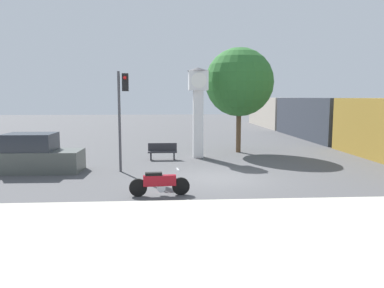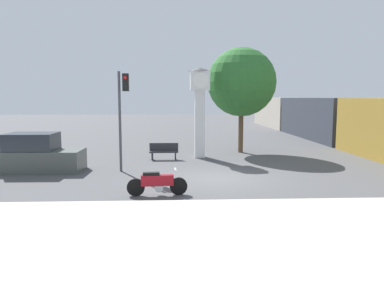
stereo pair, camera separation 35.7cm
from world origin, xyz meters
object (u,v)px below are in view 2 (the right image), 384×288
(traffic_light, at_px, (123,104))
(bench, at_px, (164,151))
(parked_car, at_px, (36,155))
(freight_train, at_px, (318,118))
(street_tree, at_px, (242,82))
(motorcycle, at_px, (157,183))
(clock_tower, at_px, (200,98))

(traffic_light, xyz_separation_m, bench, (1.77, 3.24, -2.67))
(bench, xyz_separation_m, parked_car, (-5.91, -3.00, 0.26))
(freight_train, xyz_separation_m, traffic_light, (-14.60, -13.92, 1.46))
(freight_train, xyz_separation_m, street_tree, (-8.08, -8.09, 2.67))
(street_tree, height_order, parked_car, street_tree)
(street_tree, bearing_deg, freight_train, 45.04)
(motorcycle, relative_size, parked_car, 0.50)
(clock_tower, xyz_separation_m, freight_train, (10.79, 9.93, -1.68))
(motorcycle, relative_size, bench, 1.33)
(motorcycle, xyz_separation_m, bench, (0.01, 7.66, 0.04))
(traffic_light, relative_size, street_tree, 0.71)
(traffic_light, distance_m, street_tree, 8.84)
(motorcycle, distance_m, street_tree, 11.97)
(clock_tower, xyz_separation_m, parked_car, (-7.95, -3.76, -2.63))
(freight_train, bearing_deg, motorcycle, -124.99)
(street_tree, xyz_separation_m, parked_car, (-10.66, -5.60, -3.62))
(traffic_light, relative_size, bench, 2.89)
(street_tree, bearing_deg, parked_car, -152.30)
(traffic_light, height_order, parked_car, traffic_light)
(freight_train, bearing_deg, traffic_light, -136.36)
(freight_train, relative_size, traffic_light, 8.28)
(motorcycle, distance_m, traffic_light, 5.48)
(parked_car, bearing_deg, street_tree, 28.67)
(bench, bearing_deg, street_tree, 28.65)
(traffic_light, bearing_deg, bench, 61.31)
(motorcycle, distance_m, bench, 7.66)
(traffic_light, bearing_deg, motorcycle, -68.30)
(street_tree, bearing_deg, motorcycle, -114.91)
(freight_train, height_order, bench, freight_train)
(motorcycle, distance_m, parked_car, 7.52)
(freight_train, bearing_deg, bench, -140.22)
(motorcycle, distance_m, clock_tower, 9.15)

